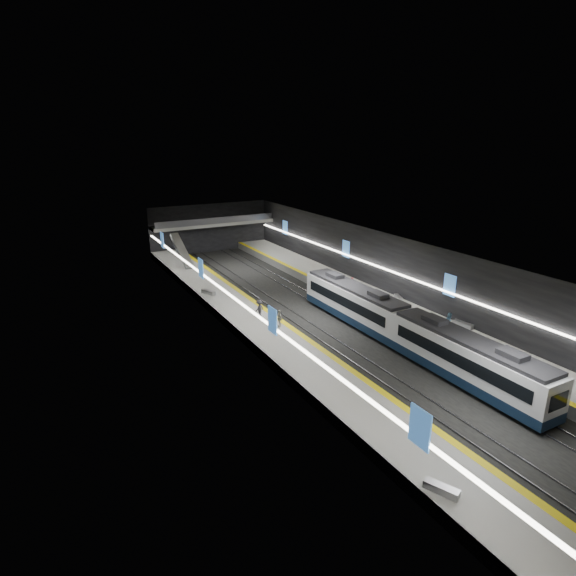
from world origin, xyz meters
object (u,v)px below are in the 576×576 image
passenger_right_b (449,322)px  passenger_left_a (279,318)px  escalator (182,251)px  bench_left_far (208,292)px  bench_left_near (441,489)px  passenger_right_a (352,284)px  train (403,326)px  passenger_left_b (259,309)px  bench_right_far (398,297)px  bench_right_near (463,325)px

passenger_right_b → passenger_left_a: (-13.60, 8.79, -0.10)m
escalator → bench_left_far: escalator is taller
bench_left_near → passenger_right_a: 33.91m
train → passenger_left_b: size_ratio=16.22×
train → passenger_right_a: bearing=73.2°
bench_right_far → passenger_left_b: size_ratio=0.89×
bench_left_far → passenger_right_a: 17.05m
bench_left_far → passenger_left_b: bearing=-101.1°
passenger_left_a → passenger_left_b: passenger_left_b is taller
bench_left_near → passenger_right_b: bearing=18.8°
train → bench_right_far: bearing=51.0°
bench_left_near → passenger_right_b: size_ratio=1.00×
bench_left_far → passenger_left_b: size_ratio=1.03×
train → passenger_left_b: 14.47m
passenger_left_b → bench_left_far: bearing=-102.3°
train → bench_right_far: 11.17m
bench_left_near → bench_left_far: bearing=65.4°
train → passenger_left_a: (-8.66, 7.89, -0.36)m
passenger_right_a → passenger_left_a: passenger_right_a is taller
bench_right_far → passenger_right_b: size_ratio=0.89×
bench_left_near → bench_right_near: bearing=15.8°
bench_left_near → bench_right_far: bearing=29.1°
bench_right_near → bench_right_far: (0.00, 9.41, -0.05)m
passenger_right_a → passenger_left_a: (-12.78, -5.71, -0.00)m
escalator → passenger_right_a: escalator is taller
passenger_left_b → bench_right_far: bearing=146.7°
bench_right_near → passenger_left_a: 17.90m
passenger_right_a → passenger_right_b: bearing=-167.8°
bench_left_far → passenger_left_a: 13.07m
bench_right_far → passenger_right_b: passenger_right_b is taller
bench_right_near → passenger_right_b: 2.18m
bench_right_near → train: bearing=165.5°
passenger_right_b → train: bearing=144.2°
bench_right_near → passenger_right_a: passenger_right_a is taller
bench_left_near → passenger_left_b: size_ratio=1.01×
train → bench_right_far: train is taller
passenger_left_b → passenger_right_b: bearing=115.1°
escalator → passenger_right_a: 26.32m
bench_left_near → passenger_left_a: 24.48m
bench_right_far → passenger_left_a: size_ratio=0.99×
passenger_right_a → passenger_right_b: 14.52m
bench_left_near → passenger_right_a: (15.79, 30.00, 0.61)m
bench_left_near → passenger_right_b: 22.73m
train → bench_left_near: train is taller
escalator → passenger_left_a: (1.34, -27.90, -1.06)m
train → passenger_right_b: size_ratio=16.07×
bench_left_near → passenger_left_a: passenger_left_a is taller
train → passenger_right_a: size_ratio=17.82×
escalator → passenger_right_a: (14.12, -22.19, -1.06)m
bench_left_near → bench_left_far: bench_left_far is taller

